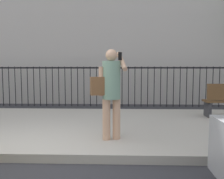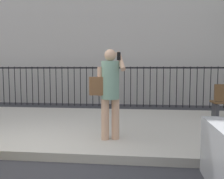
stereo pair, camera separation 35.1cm
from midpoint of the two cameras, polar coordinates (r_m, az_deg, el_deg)
The scene contains 4 objects.
ground_plane at distance 4.32m, azimuth -23.21°, elevation -15.85°, with size 60.00×60.00×0.00m, color #333338.
sidewalk at distance 6.28m, azimuth -14.57°, elevation -8.41°, with size 28.00×4.40×0.15m, color #B2ADA3.
iron_fence at distance 9.72m, azimuth -8.47°, elevation 2.00°, with size 12.03×0.04×1.60m.
pedestrian_on_phone at distance 4.54m, azimuth -2.66°, elevation 0.47°, with size 0.71×0.52×1.72m.
Camera 1 is at (1.60, -3.66, 1.50)m, focal length 38.46 mm.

